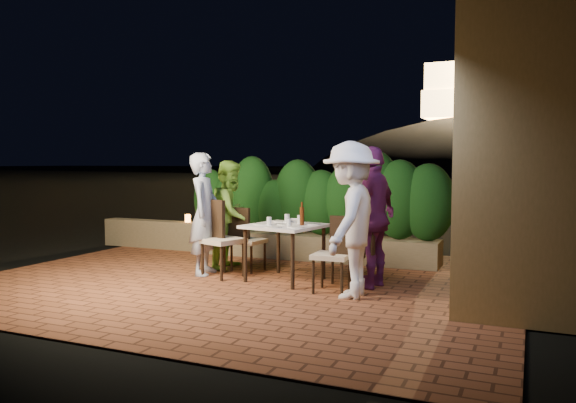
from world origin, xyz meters
The scene contains 32 objects.
ground centered at (0.00, 0.00, -0.02)m, with size 400.00×400.00×0.00m, color black.
terrace_floor centered at (0.00, 0.50, -0.07)m, with size 7.00×6.00×0.15m, color brown.
building_wall centered at (3.60, 2.00, 2.50)m, with size 1.60×5.00×5.00m, color olive.
window_pane centered at (2.82, 1.50, 2.00)m, with size 0.08×1.00×1.40m, color black.
window_frame centered at (2.81, 1.50, 2.00)m, with size 0.06×1.15×1.55m, color black.
planter centered at (0.20, 2.30, 0.20)m, with size 4.20×0.55×0.40m, color #75694A.
hedge centered at (0.20, 2.30, 0.95)m, with size 4.00×0.70×1.10m, color #0F360F, non-canonical shape.
parapet centered at (-2.80, 2.30, 0.25)m, with size 2.20×0.30×0.50m, color #75694A.
hill centered at (2.00, 60.00, -4.00)m, with size 52.00×40.00×22.00m, color black.
fortress centered at (2.00, 60.00, 10.50)m, with size 26.00×8.00×8.00m, color #FFCC7A, non-canonical shape.
dining_table centered at (0.53, 0.60, 0.38)m, with size 0.91×0.91×0.75m, color white, non-canonical shape.
plate_nw centered at (0.24, 0.47, 0.76)m, with size 0.21×0.21×0.01m, color white.
plate_sw centered at (0.34, 0.90, 0.76)m, with size 0.22×0.22×0.01m, color white.
plate_ne centered at (0.80, 0.34, 0.76)m, with size 0.22×0.22×0.01m, color white.
plate_se centered at (0.85, 0.77, 0.76)m, with size 0.24×0.24×0.01m, color white.
plate_centre centered at (0.52, 0.59, 0.76)m, with size 0.21×0.21×0.01m, color white.
plate_front centered at (0.53, 0.24, 0.76)m, with size 0.21×0.21×0.01m, color white.
glass_nw centered at (0.37, 0.45, 0.80)m, with size 0.06×0.06×0.11m, color silver.
glass_sw centered at (0.47, 0.82, 0.81)m, with size 0.07×0.07×0.12m, color silver.
glass_ne centered at (0.66, 0.43, 0.80)m, with size 0.06×0.06×0.10m, color silver.
glass_se centered at (0.68, 0.74, 0.81)m, with size 0.07×0.07×0.12m, color silver.
beer_bottle centered at (0.76, 0.62, 0.90)m, with size 0.06×0.06×0.30m, color #4C220C, non-canonical shape.
bowl centered at (0.52, 0.94, 0.77)m, with size 0.18×0.18×0.04m, color white.
chair_left_front centered at (-0.36, 0.49, 0.53)m, with size 0.49×0.49×1.05m, color black, non-canonical shape.
chair_left_back centered at (-0.23, 1.01, 0.46)m, with size 0.42×0.42×0.91m, color black, non-canonical shape.
chair_right_front centered at (1.32, 0.22, 0.47)m, with size 0.43×0.43×0.93m, color black, non-canonical shape.
chair_right_back centered at (1.41, 0.72, 0.45)m, with size 0.42×0.42×0.91m, color black, non-canonical shape.
diner_blue centered at (-0.68, 0.55, 0.85)m, with size 0.62×0.41×1.71m, color #A2B4D0.
diner_green centered at (-0.58, 1.12, 0.80)m, with size 0.78×0.61×1.60m, color #93DD45.
diner_white centered at (1.59, 0.08, 0.91)m, with size 1.17×0.67×1.82m, color white.
diner_purple centered at (1.70, 0.70, 0.89)m, with size 1.04×0.43×1.77m, color #682265.
parapet_lamp centered at (-2.13, 2.30, 0.57)m, with size 0.10×0.10×0.14m, color orange.
Camera 1 is at (3.52, -6.15, 1.57)m, focal length 35.00 mm.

